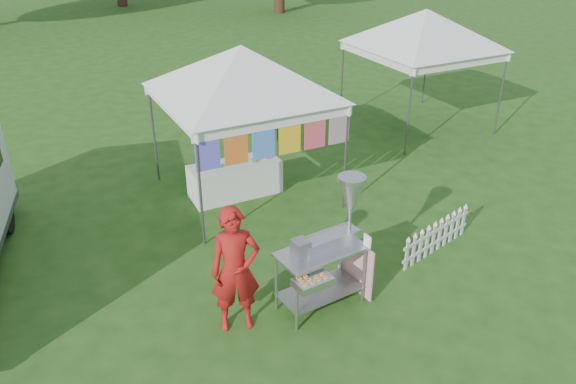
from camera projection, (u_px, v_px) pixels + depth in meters
ground at (337, 285)px, 8.69m from camera, size 120.00×120.00×0.00m
canopy_main at (241, 46)px, 10.08m from camera, size 4.24×4.24×3.45m
canopy_right at (427, 9)px, 13.51m from camera, size 4.24×4.24×3.45m
donut_cart at (334, 235)px, 7.83m from camera, size 1.39×1.07×1.95m
vendor at (235, 270)px, 7.46m from camera, size 0.76×0.60×1.85m
picket_fence at (437, 237)px, 9.41m from camera, size 1.75×0.48×0.56m
display_table at (235, 179)px, 11.24m from camera, size 1.80×0.70×0.69m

